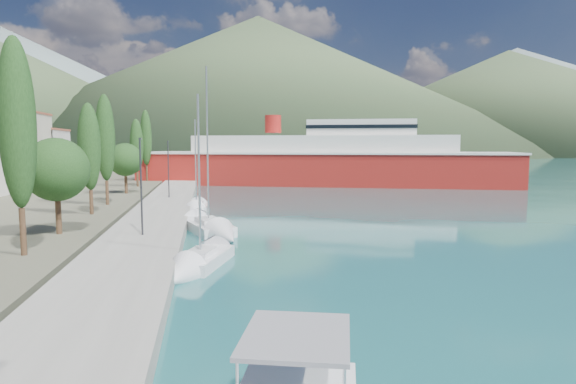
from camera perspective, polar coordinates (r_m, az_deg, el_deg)
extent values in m
plane|color=#1D5A5C|center=(135.54, -7.53, 2.82)|extent=(1400.00, 1400.00, 0.00)
cube|color=gray|center=(41.93, -15.06, -2.85)|extent=(5.00, 88.00, 0.80)
cone|color=slate|center=(705.44, -2.71, 12.37)|extent=(760.00, 760.00, 180.00)
cone|color=slate|center=(750.49, 25.31, 9.90)|extent=(640.00, 640.00, 140.00)
cone|color=#405434|center=(420.84, -3.51, 12.53)|extent=(480.00, 480.00, 115.00)
cone|color=#405434|center=(477.45, 24.49, 9.71)|extent=(420.00, 420.00, 90.00)
cube|color=beige|center=(75.32, -30.75, 4.26)|extent=(9.00, 13.00, 10.00)
cube|color=#9E5138|center=(75.45, -30.95, 8.17)|extent=(9.20, 13.20, 0.30)
cube|color=silver|center=(85.69, -28.08, 3.78)|extent=(9.00, 10.00, 8.00)
cube|color=#9E5138|center=(85.71, -28.21, 6.55)|extent=(9.20, 10.20, 0.30)
cylinder|color=#47301E|center=(28.50, -28.91, -4.15)|extent=(0.30, 0.30, 2.46)
ellipsoid|color=#1E3F18|center=(28.17, -29.44, 7.15)|extent=(1.80, 1.80, 8.73)
cylinder|color=#47301E|center=(34.25, -25.56, -2.42)|extent=(0.36, 0.36, 2.53)
sphere|color=#1E3F18|center=(34.00, -25.76, 2.41)|extent=(4.05, 4.05, 4.05)
cylinder|color=#47301E|center=(42.91, -22.28, -1.13)|extent=(0.30, 0.30, 2.01)
ellipsoid|color=#1E3F18|center=(42.65, -22.50, 4.99)|extent=(1.80, 1.80, 7.13)
cylinder|color=#47301E|center=(49.22, -20.64, -0.09)|extent=(0.30, 0.30, 2.31)
ellipsoid|color=#1E3F18|center=(49.01, -20.85, 6.04)|extent=(1.80, 1.80, 8.19)
cylinder|color=#47301E|center=(60.06, -18.65, 1.00)|extent=(0.36, 0.36, 2.44)
sphere|color=#1E3F18|center=(59.92, -18.73, 3.65)|extent=(3.91, 3.91, 3.91)
cylinder|color=#47301E|center=(69.63, -17.40, 1.46)|extent=(0.30, 0.30, 2.04)
ellipsoid|color=#1E3F18|center=(69.47, -17.52, 5.29)|extent=(1.80, 1.80, 7.25)
cylinder|color=#47301E|center=(80.27, -16.38, 2.16)|extent=(0.30, 0.30, 2.48)
ellipsoid|color=#1E3F18|center=(80.15, -16.49, 6.19)|extent=(1.80, 1.80, 8.80)
cylinder|color=#2D2D33|center=(31.21, -17.01, 0.55)|extent=(0.12, 0.12, 6.00)
cube|color=#2D2D33|center=(31.35, -17.11, 6.06)|extent=(0.15, 0.50, 0.12)
cylinder|color=#2D2D33|center=(53.05, -13.99, 2.60)|extent=(0.12, 0.12, 6.00)
cube|color=#2D2D33|center=(53.24, -14.04, 5.84)|extent=(0.15, 0.50, 0.12)
cube|color=gray|center=(10.44, 1.02, -16.65)|extent=(2.85, 3.13, 0.10)
cube|color=silver|center=(26.41, -10.06, -8.04)|extent=(3.61, 5.36, 0.79)
cube|color=silver|center=(25.99, -10.34, -7.07)|extent=(1.83, 2.28, 0.31)
cylinder|color=silver|center=(25.42, -10.50, 1.90)|extent=(0.12, 0.12, 8.39)
cone|color=silver|center=(23.56, -12.81, -9.77)|extent=(2.70, 2.87, 2.03)
cube|color=silver|center=(36.37, -9.58, -4.23)|extent=(4.18, 6.95, 0.92)
cube|color=silver|center=(35.86, -9.39, -3.37)|extent=(2.12, 2.92, 0.36)
cylinder|color=silver|center=(35.43, -9.53, 5.44)|extent=(0.12, 0.12, 11.30)
cone|color=silver|center=(32.45, -7.39, -5.38)|extent=(3.15, 3.61, 2.36)
cube|color=silver|center=(47.74, -10.76, -1.96)|extent=(2.35, 4.90, 0.82)
cube|color=silver|center=(47.35, -10.80, -1.35)|extent=(1.36, 1.98, 0.32)
cylinder|color=silver|center=(47.05, -10.89, 3.46)|extent=(0.12, 0.12, 8.21)
cone|color=silver|center=(44.71, -11.05, -2.47)|extent=(2.22, 2.35, 2.10)
cube|color=#A11D18|center=(79.01, 4.10, 2.55)|extent=(60.39, 31.03, 5.76)
cube|color=silver|center=(78.91, 4.11, 4.64)|extent=(60.91, 31.51, 0.31)
cube|color=silver|center=(78.90, 4.12, 5.54)|extent=(42.23, 23.04, 3.08)
cube|color=silver|center=(78.63, 8.65, 7.51)|extent=(18.27, 12.65, 2.47)
cylinder|color=#A11D18|center=(80.15, -1.79, 8.05)|extent=(2.67, 2.67, 2.88)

